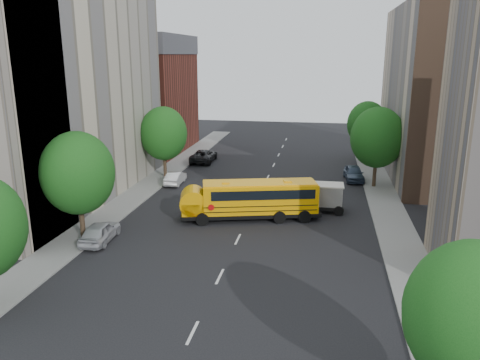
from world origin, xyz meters
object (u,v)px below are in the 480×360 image
(street_tree_5, at_px, (367,124))
(street_tree_1, at_px, (78,173))
(street_tree_2, at_px, (164,134))
(school_bus, at_px, (249,198))
(street_tree_4, at_px, (377,138))
(safari_truck, at_px, (311,196))
(parked_car_2, at_px, (204,156))
(street_tree_3, at_px, (473,317))
(parked_car_1, at_px, (175,178))
(parked_car_4, at_px, (354,173))
(parked_car_0, at_px, (100,232))

(street_tree_5, bearing_deg, street_tree_1, -126.25)
(street_tree_2, distance_m, school_bus, 16.30)
(street_tree_1, distance_m, street_tree_4, 28.43)
(street_tree_5, relative_size, safari_truck, 1.33)
(street_tree_4, xyz_separation_m, parked_car_2, (-19.80, 8.18, -4.29))
(street_tree_2, bearing_deg, street_tree_5, 28.61)
(street_tree_3, relative_size, parked_car_1, 1.79)
(street_tree_2, height_order, street_tree_4, street_tree_4)
(street_tree_4, relative_size, parked_car_4, 1.77)
(street_tree_1, bearing_deg, street_tree_5, 53.75)
(safari_truck, bearing_deg, street_tree_3, -76.31)
(street_tree_1, xyz_separation_m, street_tree_4, (22.00, 18.00, 0.12))
(street_tree_3, distance_m, safari_truck, 24.49)
(street_tree_3, bearing_deg, school_bus, 118.02)
(parked_car_2, bearing_deg, parked_car_0, 87.00)
(street_tree_3, distance_m, parked_car_4, 34.62)
(street_tree_2, relative_size, street_tree_5, 1.03)
(parked_car_0, bearing_deg, safari_truck, -149.95)
(street_tree_4, distance_m, street_tree_5, 12.01)
(street_tree_1, xyz_separation_m, school_bus, (11.11, 6.46, -3.18))
(street_tree_3, xyz_separation_m, street_tree_5, (-0.00, 44.00, 0.25))
(parked_car_2, bearing_deg, street_tree_5, -170.34)
(school_bus, height_order, parked_car_2, school_bus)
(street_tree_2, height_order, school_bus, street_tree_2)
(street_tree_2, height_order, parked_car_1, street_tree_2)
(street_tree_1, bearing_deg, parked_car_2, 85.20)
(street_tree_1, relative_size, parked_car_4, 1.73)
(street_tree_1, height_order, safari_truck, street_tree_1)
(parked_car_2, bearing_deg, street_tree_2, 73.68)
(street_tree_3, height_order, parked_car_0, street_tree_3)
(street_tree_4, xyz_separation_m, parked_car_0, (-20.60, -18.16, -4.33))
(street_tree_1, bearing_deg, parked_car_1, 82.97)
(parked_car_4, bearing_deg, school_bus, -127.66)
(parked_car_1, relative_size, parked_car_2, 0.71)
(parked_car_1, xyz_separation_m, parked_car_2, (0.27, 10.56, 0.13))
(parked_car_0, xyz_separation_m, parked_car_2, (0.80, 26.34, 0.04))
(street_tree_3, height_order, parked_car_2, street_tree_3)
(street_tree_4, bearing_deg, street_tree_1, -140.71)
(street_tree_1, xyz_separation_m, street_tree_5, (22.00, 30.00, -0.25))
(parked_car_2, bearing_deg, street_tree_1, 83.93)
(street_tree_1, relative_size, parked_car_0, 1.81)
(street_tree_3, height_order, street_tree_5, street_tree_5)
(school_bus, bearing_deg, safari_truck, 17.28)
(parked_car_0, distance_m, parked_car_4, 27.79)
(parked_car_0, xyz_separation_m, parked_car_1, (0.53, 15.77, -0.09))
(street_tree_1, distance_m, street_tree_3, 26.08)
(school_bus, relative_size, parked_car_0, 2.63)
(street_tree_4, height_order, parked_car_0, street_tree_4)
(street_tree_5, relative_size, parked_car_0, 1.72)
(parked_car_4, bearing_deg, parked_car_0, -137.07)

